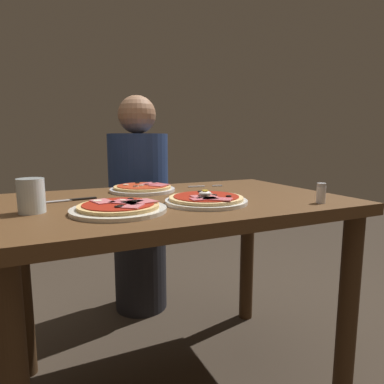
# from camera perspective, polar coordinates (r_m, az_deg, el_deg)

# --- Properties ---
(ground_plane) EXTENTS (8.00, 8.00, 0.00)m
(ground_plane) POSITION_cam_1_polar(r_m,az_deg,el_deg) (1.53, -2.44, -29.50)
(ground_plane) COLOR #382D23
(dining_table) EXTENTS (1.18, 0.76, 0.74)m
(dining_table) POSITION_cam_1_polar(r_m,az_deg,el_deg) (1.25, -2.63, -6.63)
(dining_table) COLOR brown
(dining_table) RESTS_ON ground
(pizza_foreground) EXTENTS (0.27, 0.27, 0.05)m
(pizza_foreground) POSITION_cam_1_polar(r_m,az_deg,el_deg) (1.12, 2.40, -1.28)
(pizza_foreground) COLOR white
(pizza_foreground) RESTS_ON dining_table
(pizza_across_left) EXTENTS (0.26, 0.26, 0.03)m
(pizza_across_left) POSITION_cam_1_polar(r_m,az_deg,el_deg) (1.40, -8.29, 0.60)
(pizza_across_left) COLOR white
(pizza_across_left) RESTS_ON dining_table
(pizza_across_right) EXTENTS (0.28, 0.28, 0.03)m
(pizza_across_right) POSITION_cam_1_polar(r_m,az_deg,el_deg) (1.02, -12.16, -2.61)
(pizza_across_right) COLOR silver
(pizza_across_right) RESTS_ON dining_table
(water_glass_near) EXTENTS (0.08, 0.08, 0.10)m
(water_glass_near) POSITION_cam_1_polar(r_m,az_deg,el_deg) (1.08, -25.37, -0.93)
(water_glass_near) COLOR silver
(water_glass_near) RESTS_ON dining_table
(fork) EXTENTS (0.16, 0.04, 0.00)m
(fork) POSITION_cam_1_polar(r_m,az_deg,el_deg) (1.51, 1.81, 0.97)
(fork) COLOR silver
(fork) RESTS_ON dining_table
(knife) EXTENTS (0.20, 0.04, 0.01)m
(knife) POSITION_cam_1_polar(r_m,az_deg,el_deg) (1.24, -19.50, -1.25)
(knife) COLOR silver
(knife) RESTS_ON dining_table
(salt_shaker) EXTENTS (0.03, 0.03, 0.07)m
(salt_shaker) POSITION_cam_1_polar(r_m,az_deg,el_deg) (1.20, 20.86, -0.19)
(salt_shaker) COLOR white
(salt_shaker) RESTS_ON dining_table
(diner_person) EXTENTS (0.32, 0.32, 1.18)m
(diner_person) POSITION_cam_1_polar(r_m,az_deg,el_deg) (1.90, -8.84, -3.14)
(diner_person) COLOR black
(diner_person) RESTS_ON ground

